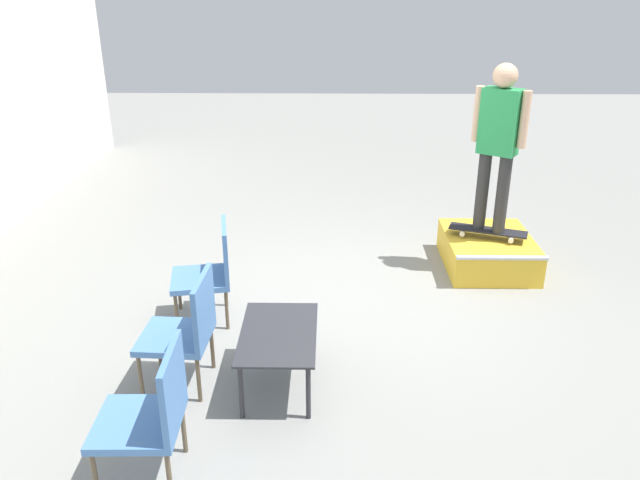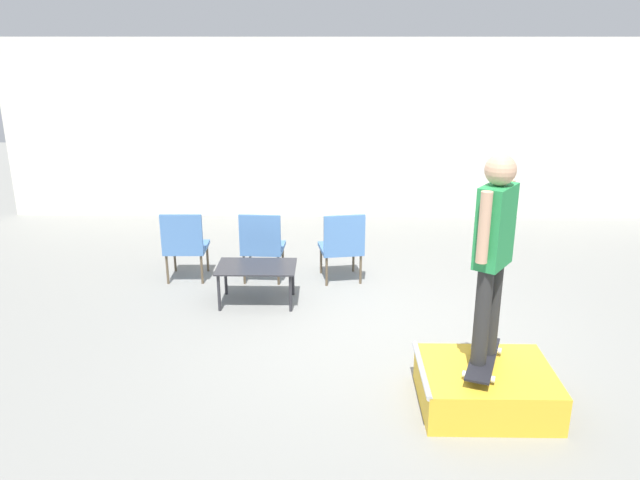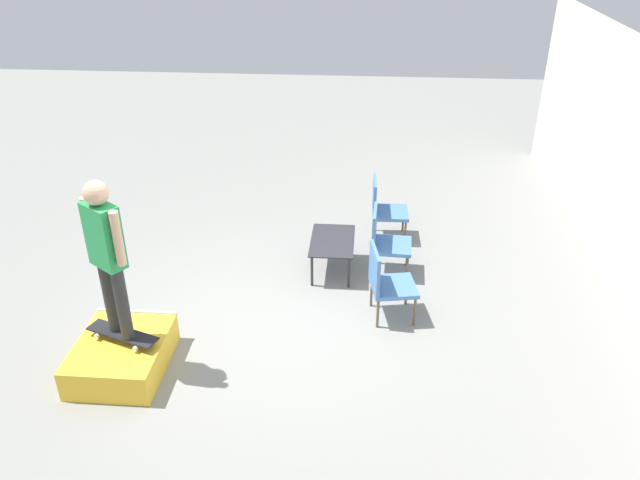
# 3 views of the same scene
# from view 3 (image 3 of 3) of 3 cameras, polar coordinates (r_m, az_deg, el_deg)

# --- Properties ---
(ground_plane) EXTENTS (24.00, 24.00, 0.00)m
(ground_plane) POSITION_cam_3_polar(r_m,az_deg,el_deg) (7.53, -5.33, -7.74)
(ground_plane) COLOR gray
(skate_ramp_box) EXTENTS (1.14, 0.92, 0.37)m
(skate_ramp_box) POSITION_cam_3_polar(r_m,az_deg,el_deg) (7.11, -17.64, -9.98)
(skate_ramp_box) COLOR gold
(skate_ramp_box) RESTS_ON ground_plane
(skateboard_on_ramp) EXTENTS (0.47, 0.84, 0.07)m
(skateboard_on_ramp) POSITION_cam_3_polar(r_m,az_deg,el_deg) (6.97, -17.62, -8.18)
(skateboard_on_ramp) COLOR black
(skateboard_on_ramp) RESTS_ON skate_ramp_box
(person_skater) EXTENTS (0.38, 0.48, 1.74)m
(person_skater) POSITION_cam_3_polar(r_m,az_deg,el_deg) (6.42, -18.97, -0.71)
(person_skater) COLOR #2D2D2D
(person_skater) RESTS_ON skateboard_on_ramp
(coffee_table) EXTENTS (0.92, 0.58, 0.46)m
(coffee_table) POSITION_cam_3_polar(r_m,az_deg,el_deg) (8.34, 1.14, -0.33)
(coffee_table) COLOR #2D2D33
(coffee_table) RESTS_ON ground_plane
(patio_chair_left) EXTENTS (0.53, 0.53, 0.93)m
(patio_chair_left) POSITION_cam_3_polar(r_m,az_deg,el_deg) (9.18, 5.86, 3.06)
(patio_chair_left) COLOR brown
(patio_chair_left) RESTS_ON ground_plane
(patio_chair_center) EXTENTS (0.55, 0.55, 0.93)m
(patio_chair_center) POSITION_cam_3_polar(r_m,az_deg,el_deg) (8.29, 5.94, 0.10)
(patio_chair_center) COLOR brown
(patio_chair_center) RESTS_ON ground_plane
(patio_chair_right) EXTENTS (0.60, 0.60, 0.93)m
(patio_chair_right) POSITION_cam_3_polar(r_m,az_deg,el_deg) (7.41, 6.05, -3.68)
(patio_chair_right) COLOR brown
(patio_chair_right) RESTS_ON ground_plane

